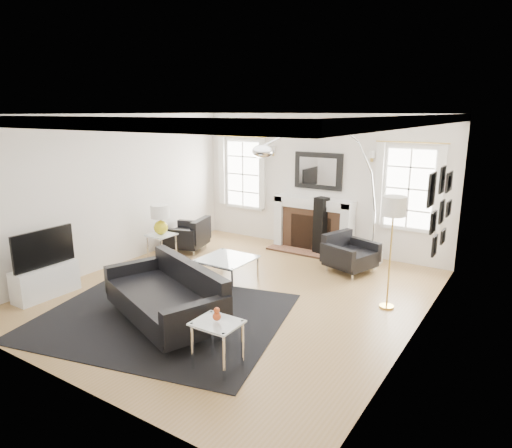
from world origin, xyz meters
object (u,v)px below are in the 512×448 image
Objects in this scene: sofa at (168,297)px; gourd_lamp at (160,217)px; fireplace at (313,225)px; arc_floor_lamp at (321,189)px; armchair_left at (189,236)px; coffee_table at (227,260)px; armchair_right at (348,254)px.

gourd_lamp is at bearing 135.92° from sofa.
arc_floor_lamp is (0.56, -0.92, 0.94)m from fireplace.
armchair_left is at bearing 126.04° from sofa.
sofa is 3.86× the size of gourd_lamp.
coffee_table is (-0.51, -2.34, -0.19)m from fireplace.
sofa is 3.47m from arc_floor_lamp.
arc_floor_lamp is at bearing 52.95° from coffee_table.
sofa is 1.81m from coffee_table.
armchair_left is 1.75× the size of gourd_lamp.
gourd_lamp is at bearing -135.34° from fireplace.
gourd_lamp reaches higher than armchair_right.
coffee_table is (-0.32, 1.78, -0.02)m from sofa.
armchair_left is at bearing -146.19° from fireplace.
armchair_left is (-1.95, 2.69, -0.04)m from sofa.
fireplace reaches higher than sofa.
gourd_lamp is at bearing 174.47° from coffee_table.
arc_floor_lamp reaches higher than armchair_left.
gourd_lamp is at bearing -155.60° from arc_floor_lamp.
sofa is at bearing -111.36° from armchair_right.
fireplace reaches higher than coffee_table.
sofa is 2.63× the size of coffee_table.
armchair_right reaches higher than coffee_table.
armchair_right is at bearing 10.91° from arc_floor_lamp.
arc_floor_lamp is at bearing 10.78° from armchair_left.
arc_floor_lamp is (2.71, 0.52, 1.16)m from armchair_left.
coffee_table is at bearing 100.08° from sofa.
armchair_left reaches higher than armchair_right.
armchair_right is at bearing 22.34° from gourd_lamp.
arc_floor_lamp reaches higher than coffee_table.
armchair_right is at bearing 43.40° from coffee_table.
sofa reaches higher than armchair_right.
sofa is at bearing -79.92° from coffee_table.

